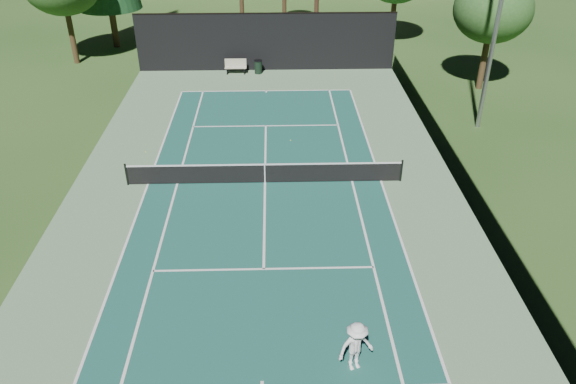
{
  "coord_description": "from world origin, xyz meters",
  "views": [
    {
      "loc": [
        0.45,
        -22.8,
        13.31
      ],
      "look_at": [
        1.0,
        -3.0,
        1.3
      ],
      "focal_mm": 35.0,
      "sensor_mm": 36.0,
      "label": 1
    }
  ],
  "objects_px": {
    "park_bench": "(236,66)",
    "tennis_ball_c": "(291,140)",
    "player": "(356,347)",
    "trash_bin": "(258,67)",
    "tennis_ball_b": "(208,168)",
    "tennis_ball_d": "(146,152)",
    "tennis_net": "(265,173)"
  },
  "relations": [
    {
      "from": "park_bench",
      "to": "tennis_ball_c",
      "type": "bearing_deg",
      "value": -72.16
    },
    {
      "from": "tennis_ball_c",
      "to": "player",
      "type": "bearing_deg",
      "value": -84.77
    },
    {
      "from": "trash_bin",
      "to": "tennis_ball_c",
      "type": "bearing_deg",
      "value": -79.94
    },
    {
      "from": "tennis_ball_b",
      "to": "trash_bin",
      "type": "xyz_separation_m",
      "value": [
        2.23,
        13.81,
        0.44
      ]
    },
    {
      "from": "tennis_ball_c",
      "to": "trash_bin",
      "type": "distance_m",
      "value": 11.02
    },
    {
      "from": "tennis_ball_c",
      "to": "park_bench",
      "type": "height_order",
      "value": "park_bench"
    },
    {
      "from": "park_bench",
      "to": "trash_bin",
      "type": "height_order",
      "value": "park_bench"
    },
    {
      "from": "tennis_ball_b",
      "to": "park_bench",
      "type": "distance_m",
      "value": 13.88
    },
    {
      "from": "tennis_ball_d",
      "to": "player",
      "type": "bearing_deg",
      "value": -58.1
    },
    {
      "from": "player",
      "to": "park_bench",
      "type": "xyz_separation_m",
      "value": [
        -4.93,
        26.48,
        -0.32
      ]
    },
    {
      "from": "tennis_ball_b",
      "to": "tennis_ball_d",
      "type": "height_order",
      "value": "tennis_ball_b"
    },
    {
      "from": "tennis_ball_d",
      "to": "park_bench",
      "type": "relative_size",
      "value": 0.04
    },
    {
      "from": "tennis_ball_c",
      "to": "park_bench",
      "type": "relative_size",
      "value": 0.04
    },
    {
      "from": "tennis_ball_b",
      "to": "trash_bin",
      "type": "distance_m",
      "value": 14.0
    },
    {
      "from": "tennis_ball_b",
      "to": "trash_bin",
      "type": "relative_size",
      "value": 0.07
    },
    {
      "from": "tennis_ball_d",
      "to": "tennis_ball_b",
      "type": "bearing_deg",
      "value": -28.02
    },
    {
      "from": "player",
      "to": "tennis_ball_d",
      "type": "bearing_deg",
      "value": 102.45
    },
    {
      "from": "tennis_net",
      "to": "tennis_ball_b",
      "type": "distance_m",
      "value": 3.22
    },
    {
      "from": "trash_bin",
      "to": "tennis_ball_d",
      "type": "bearing_deg",
      "value": -115.14
    },
    {
      "from": "tennis_ball_c",
      "to": "tennis_ball_d",
      "type": "height_order",
      "value": "tennis_ball_d"
    },
    {
      "from": "tennis_ball_b",
      "to": "tennis_net",
      "type": "bearing_deg",
      "value": -28.1
    },
    {
      "from": "tennis_net",
      "to": "park_bench",
      "type": "xyz_separation_m",
      "value": [
        -2.15,
        15.35,
        -0.01
      ]
    },
    {
      "from": "tennis_net",
      "to": "trash_bin",
      "type": "height_order",
      "value": "tennis_net"
    },
    {
      "from": "tennis_net",
      "to": "tennis_ball_d",
      "type": "bearing_deg",
      "value": 151.94
    },
    {
      "from": "park_bench",
      "to": "trash_bin",
      "type": "xyz_separation_m",
      "value": [
        1.58,
        -0.04,
        -0.07
      ]
    },
    {
      "from": "player",
      "to": "park_bench",
      "type": "relative_size",
      "value": 1.16
    },
    {
      "from": "park_bench",
      "to": "trash_bin",
      "type": "distance_m",
      "value": 1.58
    },
    {
      "from": "park_bench",
      "to": "trash_bin",
      "type": "relative_size",
      "value": 1.59
    },
    {
      "from": "tennis_net",
      "to": "player",
      "type": "bearing_deg",
      "value": -75.98
    },
    {
      "from": "player",
      "to": "tennis_ball_d",
      "type": "distance_m",
      "value": 17.02
    },
    {
      "from": "tennis_ball_d",
      "to": "tennis_net",
      "type": "bearing_deg",
      "value": -28.06
    },
    {
      "from": "player",
      "to": "tennis_ball_d",
      "type": "xyz_separation_m",
      "value": [
        -8.98,
        14.43,
        -0.84
      ]
    }
  ]
}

